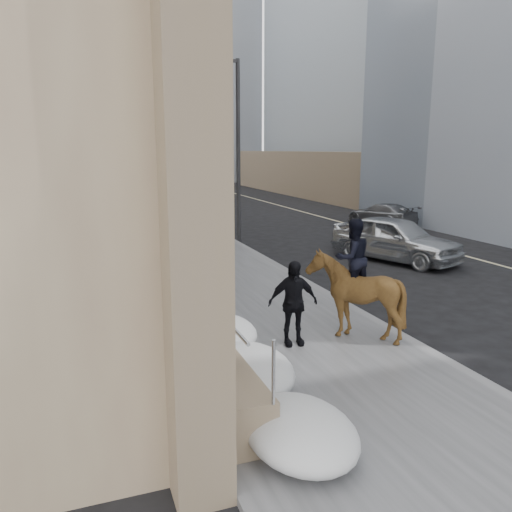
# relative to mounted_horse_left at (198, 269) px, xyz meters

# --- Properties ---
(ground) EXTENTS (140.00, 140.00, 0.00)m
(ground) POSITION_rel_mounted_horse_left_xyz_m (1.35, -4.11, -1.32)
(ground) COLOR black
(ground) RESTS_ON ground
(sidewalk) EXTENTS (5.00, 80.00, 0.12)m
(sidewalk) POSITION_rel_mounted_horse_left_xyz_m (1.35, 5.89, -1.26)
(sidewalk) COLOR #4B4B4D
(sidewalk) RESTS_ON ground
(curb) EXTENTS (0.24, 80.00, 0.12)m
(curb) POSITION_rel_mounted_horse_left_xyz_m (3.97, 5.89, -1.26)
(curb) COLOR slate
(curb) RESTS_ON ground
(lane_line) EXTENTS (0.15, 70.00, 0.01)m
(lane_line) POSITION_rel_mounted_horse_left_xyz_m (11.85, 5.89, -1.31)
(lane_line) COLOR #BFB78C
(lane_line) RESTS_ON ground
(limestone_building) EXTENTS (6.10, 44.00, 18.00)m
(limestone_building) POSITION_rel_mounted_horse_left_xyz_m (-3.90, 15.86, 7.58)
(limestone_building) COLOR #9B7F65
(limestone_building) RESTS_ON ground
(bg_building_mid) EXTENTS (30.00, 12.00, 28.00)m
(bg_building_mid) POSITION_rel_mounted_horse_left_xyz_m (5.35, 55.89, 12.68)
(bg_building_mid) COLOR slate
(bg_building_mid) RESTS_ON ground
(bg_building_far) EXTENTS (24.00, 12.00, 20.00)m
(bg_building_far) POSITION_rel_mounted_horse_left_xyz_m (-4.65, 67.89, 8.68)
(bg_building_far) COLOR gray
(bg_building_far) RESTS_ON ground
(streetlight_mid) EXTENTS (1.71, 0.24, 8.00)m
(streetlight_mid) POSITION_rel_mounted_horse_left_xyz_m (4.09, 9.89, 3.26)
(streetlight_mid) COLOR #2D2D30
(streetlight_mid) RESTS_ON ground
(streetlight_far) EXTENTS (1.71, 0.24, 8.00)m
(streetlight_far) POSITION_rel_mounted_horse_left_xyz_m (4.09, 29.89, 3.26)
(streetlight_far) COLOR #2D2D30
(streetlight_far) RESTS_ON ground
(traffic_signal) EXTENTS (4.10, 0.22, 6.00)m
(traffic_signal) POSITION_rel_mounted_horse_left_xyz_m (3.43, 17.89, 2.68)
(traffic_signal) COLOR #2D2D30
(traffic_signal) RESTS_ON ground
(snow_bank) EXTENTS (1.70, 18.10, 0.76)m
(snow_bank) POSITION_rel_mounted_horse_left_xyz_m (-0.07, 4.00, -0.85)
(snow_bank) COLOR silver
(snow_bank) RESTS_ON sidewalk
(mounted_horse_left) EXTENTS (1.67, 2.90, 2.81)m
(mounted_horse_left) POSITION_rel_mounted_horse_left_xyz_m (0.00, 0.00, 0.00)
(mounted_horse_left) COLOR #4E2F17
(mounted_horse_left) RESTS_ON sidewalk
(mounted_horse_right) EXTENTS (1.68, 1.86, 2.63)m
(mounted_horse_right) POSITION_rel_mounted_horse_left_xyz_m (2.86, -2.58, -0.11)
(mounted_horse_right) COLOR #472F14
(mounted_horse_right) RESTS_ON sidewalk
(pedestrian) EXTENTS (1.11, 0.56, 1.83)m
(pedestrian) POSITION_rel_mounted_horse_left_xyz_m (1.43, -2.52, -0.28)
(pedestrian) COLOR black
(pedestrian) RESTS_ON sidewalk
(car_silver) EXTENTS (3.79, 5.44, 1.72)m
(car_silver) POSITION_rel_mounted_horse_left_xyz_m (8.66, 4.12, -0.46)
(car_silver) COLOR silver
(car_silver) RESTS_ON ground
(car_grey) EXTENTS (2.77, 4.56, 1.24)m
(car_grey) POSITION_rel_mounted_horse_left_xyz_m (13.44, 12.16, -0.70)
(car_grey) COLOR slate
(car_grey) RESTS_ON ground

